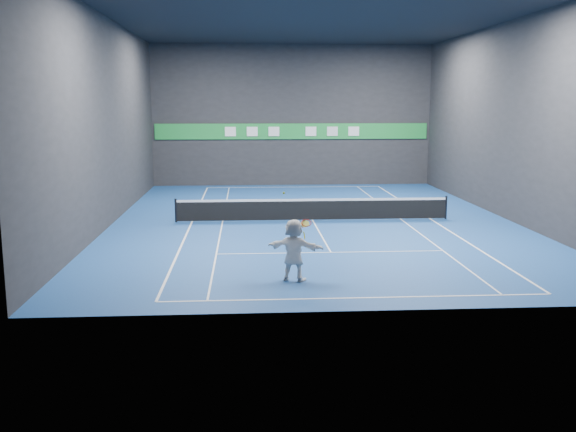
{
  "coord_description": "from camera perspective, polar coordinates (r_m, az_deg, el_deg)",
  "views": [
    {
      "loc": [
        -3.02,
        -28.74,
        5.3
      ],
      "look_at": [
        -1.61,
        -7.25,
        1.5
      ],
      "focal_mm": 40.0,
      "sensor_mm": 36.0,
      "label": 1
    }
  ],
  "objects": [
    {
      "name": "sideline_doubles_right",
      "position": [
        30.43,
        12.54,
        -0.26
      ],
      "size": [
        0.08,
        23.78,
        0.01
      ],
      "primitive_type": "cube",
      "color": "white",
      "rests_on": "ground"
    },
    {
      "name": "tennis_racket",
      "position": [
        19.21,
        1.6,
        -0.76
      ],
      "size": [
        0.45,
        0.36,
        0.64
      ],
      "color": "#B01D12",
      "rests_on": "player"
    },
    {
      "name": "baseline_far",
      "position": [
        41.08,
        0.49,
        2.59
      ],
      "size": [
        10.98,
        0.08,
        0.01
      ],
      "primitive_type": "cube",
      "color": "white",
      "rests_on": "ground"
    },
    {
      "name": "wall_back",
      "position": [
        41.85,
        0.39,
        8.91
      ],
      "size": [
        18.0,
        0.1,
        9.0
      ],
      "primitive_type": "cube",
      "color": "#262629",
      "rests_on": "ground"
    },
    {
      "name": "service_line_far",
      "position": [
        35.66,
        1.14,
        1.46
      ],
      "size": [
        8.23,
        0.06,
        0.01
      ],
      "primitive_type": "cube",
      "color": "white",
      "rests_on": "ground"
    },
    {
      "name": "tennis_ball",
      "position": [
        19.15,
        -0.37,
        2.06
      ],
      "size": [
        0.07,
        0.07,
        0.07
      ],
      "primitive_type": "sphere",
      "color": "yellow",
      "rests_on": "player"
    },
    {
      "name": "wall_left",
      "position": [
        29.36,
        -15.67,
        8.08
      ],
      "size": [
        0.1,
        26.0,
        9.0
      ],
      "primitive_type": "cube",
      "color": "#262629",
      "rests_on": "ground"
    },
    {
      "name": "baseline_near",
      "position": [
        17.91,
        6.16,
        -7.25
      ],
      "size": [
        10.98,
        0.08,
        0.01
      ],
      "primitive_type": "cube",
      "color": "white",
      "rests_on": "ground"
    },
    {
      "name": "player",
      "position": [
        19.29,
        0.53,
        -3.03
      ],
      "size": [
        1.84,
        1.17,
        1.89
      ],
      "primitive_type": "imported",
      "rotation": [
        0.0,
        0.0,
        2.76
      ],
      "color": "white",
      "rests_on": "ground"
    },
    {
      "name": "center_service_line",
      "position": [
        29.37,
        2.2,
        -0.39
      ],
      "size": [
        0.06,
        12.8,
        0.01
      ],
      "primitive_type": "cube",
      "color": "white",
      "rests_on": "ground"
    },
    {
      "name": "service_line_near",
      "position": [
        23.15,
        3.84,
        -3.24
      ],
      "size": [
        8.23,
        0.06,
        0.01
      ],
      "primitive_type": "cube",
      "color": "white",
      "rests_on": "ground"
    },
    {
      "name": "wall_right",
      "position": [
        31.16,
        19.13,
        7.99
      ],
      "size": [
        0.1,
        26.0,
        9.0
      ],
      "primitive_type": "cube",
      "color": "#262629",
      "rests_on": "ground"
    },
    {
      "name": "sponsor_banner",
      "position": [
        41.82,
        0.39,
        7.54
      ],
      "size": [
        17.64,
        0.11,
        1.0
      ],
      "color": "green",
      "rests_on": "wall_back"
    },
    {
      "name": "wall_front",
      "position": [
        16.04,
        7.14,
        7.08
      ],
      "size": [
        18.0,
        0.1,
        9.0
      ],
      "primitive_type": "cube",
      "color": "#262629",
      "rests_on": "ground"
    },
    {
      "name": "sideline_singles_left",
      "position": [
        29.24,
        -5.83,
        -0.48
      ],
      "size": [
        0.06,
        23.78,
        0.01
      ],
      "primitive_type": "cube",
      "color": "white",
      "rests_on": "ground"
    },
    {
      "name": "ground",
      "position": [
        29.37,
        2.2,
        -0.4
      ],
      "size": [
        26.0,
        26.0,
        0.0
      ],
      "primitive_type": "plane",
      "color": "navy",
      "rests_on": "ground"
    },
    {
      "name": "sideline_doubles_left",
      "position": [
        29.32,
        -8.53,
        -0.51
      ],
      "size": [
        0.08,
        23.78,
        0.01
      ],
      "primitive_type": "cube",
      "color": "white",
      "rests_on": "ground"
    },
    {
      "name": "tennis_net",
      "position": [
        29.28,
        2.21,
        0.64
      ],
      "size": [
        12.5,
        0.1,
        1.07
      ],
      "color": "black",
      "rests_on": "ground"
    },
    {
      "name": "sideline_singles_right",
      "position": [
        30.07,
        10.02,
        -0.29
      ],
      "size": [
        0.06,
        23.78,
        0.01
      ],
      "primitive_type": "cube",
      "color": "white",
      "rests_on": "ground"
    },
    {
      "name": "ceiling",
      "position": [
        29.13,
        2.33,
        17.3
      ],
      "size": [
        26.0,
        26.0,
        0.0
      ],
      "primitive_type": "plane",
      "color": "black",
      "rests_on": "ground"
    }
  ]
}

